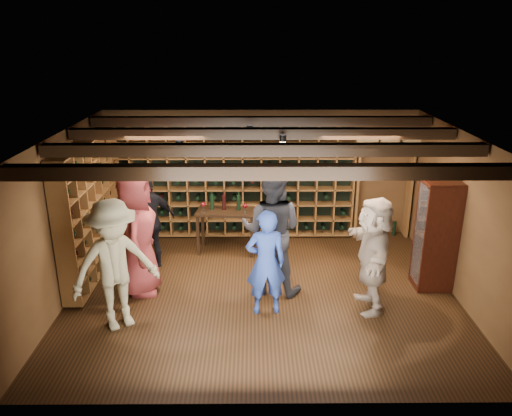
{
  "coord_description": "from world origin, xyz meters",
  "views": [
    {
      "loc": [
        -0.16,
        -6.99,
        3.91
      ],
      "look_at": [
        -0.1,
        0.2,
        1.35
      ],
      "focal_mm": 35.0,
      "sensor_mm": 36.0,
      "label": 1
    }
  ],
  "objects_px": {
    "guest_red_floral": "(137,234)",
    "man_blue_shirt": "(266,263)",
    "display_cabinet": "(435,237)",
    "guest_beige": "(373,254)",
    "man_grey_suit": "(272,231)",
    "tasting_table": "(226,215)",
    "guest_woman_black": "(149,222)",
    "guest_khaki": "(115,265)"
  },
  "relations": [
    {
      "from": "guest_beige",
      "to": "tasting_table",
      "type": "height_order",
      "value": "guest_beige"
    },
    {
      "from": "guest_beige",
      "to": "man_grey_suit",
      "type": "bearing_deg",
      "value": -110.01
    },
    {
      "from": "man_blue_shirt",
      "to": "guest_beige",
      "type": "distance_m",
      "value": 1.56
    },
    {
      "from": "display_cabinet",
      "to": "guest_woman_black",
      "type": "xyz_separation_m",
      "value": [
        -4.64,
        0.73,
        -0.02
      ]
    },
    {
      "from": "guest_beige",
      "to": "tasting_table",
      "type": "distance_m",
      "value": 3.01
    },
    {
      "from": "guest_woman_black",
      "to": "guest_beige",
      "type": "height_order",
      "value": "guest_beige"
    },
    {
      "from": "man_blue_shirt",
      "to": "man_grey_suit",
      "type": "xyz_separation_m",
      "value": [
        0.1,
        0.67,
        0.22
      ]
    },
    {
      "from": "guest_red_floral",
      "to": "tasting_table",
      "type": "bearing_deg",
      "value": -44.14
    },
    {
      "from": "man_grey_suit",
      "to": "guest_khaki",
      "type": "bearing_deg",
      "value": 40.74
    },
    {
      "from": "man_grey_suit",
      "to": "guest_red_floral",
      "type": "height_order",
      "value": "man_grey_suit"
    },
    {
      "from": "man_grey_suit",
      "to": "tasting_table",
      "type": "xyz_separation_m",
      "value": [
        -0.78,
        1.47,
        -0.29
      ]
    },
    {
      "from": "man_blue_shirt",
      "to": "guest_red_floral",
      "type": "xyz_separation_m",
      "value": [
        -1.95,
        0.63,
        0.19
      ]
    },
    {
      "from": "man_grey_suit",
      "to": "guest_khaki",
      "type": "xyz_separation_m",
      "value": [
        -2.15,
        -1.02,
        -0.08
      ]
    },
    {
      "from": "display_cabinet",
      "to": "guest_beige",
      "type": "height_order",
      "value": "display_cabinet"
    },
    {
      "from": "man_blue_shirt",
      "to": "man_grey_suit",
      "type": "bearing_deg",
      "value": -105.52
    },
    {
      "from": "guest_red_floral",
      "to": "guest_beige",
      "type": "height_order",
      "value": "guest_red_floral"
    },
    {
      "from": "guest_beige",
      "to": "man_blue_shirt",
      "type": "bearing_deg",
      "value": -84.66
    },
    {
      "from": "guest_woman_black",
      "to": "tasting_table",
      "type": "distance_m",
      "value": 1.44
    },
    {
      "from": "man_grey_suit",
      "to": "tasting_table",
      "type": "height_order",
      "value": "man_grey_suit"
    },
    {
      "from": "display_cabinet",
      "to": "guest_beige",
      "type": "relative_size",
      "value": 1.01
    },
    {
      "from": "display_cabinet",
      "to": "guest_khaki",
      "type": "bearing_deg",
      "value": -166.8
    },
    {
      "from": "guest_khaki",
      "to": "display_cabinet",
      "type": "bearing_deg",
      "value": -19.31
    },
    {
      "from": "display_cabinet",
      "to": "guest_woman_black",
      "type": "height_order",
      "value": "display_cabinet"
    },
    {
      "from": "man_blue_shirt",
      "to": "man_grey_suit",
      "type": "relative_size",
      "value": 0.79
    },
    {
      "from": "guest_woman_black",
      "to": "guest_khaki",
      "type": "distance_m",
      "value": 1.84
    },
    {
      "from": "guest_red_floral",
      "to": "guest_woman_black",
      "type": "relative_size",
      "value": 1.17
    },
    {
      "from": "guest_khaki",
      "to": "guest_woman_black",
      "type": "bearing_deg",
      "value": 54.5
    },
    {
      "from": "guest_red_floral",
      "to": "guest_woman_black",
      "type": "xyz_separation_m",
      "value": [
        -0.0,
        0.86,
        -0.15
      ]
    },
    {
      "from": "guest_woman_black",
      "to": "guest_khaki",
      "type": "relative_size",
      "value": 0.9
    },
    {
      "from": "display_cabinet",
      "to": "man_blue_shirt",
      "type": "bearing_deg",
      "value": -164.13
    },
    {
      "from": "guest_red_floral",
      "to": "display_cabinet",
      "type": "bearing_deg",
      "value": -92.41
    },
    {
      "from": "display_cabinet",
      "to": "guest_beige",
      "type": "distance_m",
      "value": 1.3
    },
    {
      "from": "man_grey_suit",
      "to": "man_blue_shirt",
      "type": "bearing_deg",
      "value": 96.58
    },
    {
      "from": "guest_khaki",
      "to": "guest_beige",
      "type": "bearing_deg",
      "value": -25.14
    },
    {
      "from": "man_grey_suit",
      "to": "guest_beige",
      "type": "height_order",
      "value": "man_grey_suit"
    },
    {
      "from": "guest_red_floral",
      "to": "guest_beige",
      "type": "xyz_separation_m",
      "value": [
        3.5,
        -0.51,
        -0.12
      ]
    },
    {
      "from": "display_cabinet",
      "to": "guest_khaki",
      "type": "relative_size",
      "value": 0.94
    },
    {
      "from": "man_grey_suit",
      "to": "guest_red_floral",
      "type": "distance_m",
      "value": 2.05
    },
    {
      "from": "guest_red_floral",
      "to": "man_blue_shirt",
      "type": "bearing_deg",
      "value": -111.93
    },
    {
      "from": "guest_woman_black",
      "to": "guest_beige",
      "type": "xyz_separation_m",
      "value": [
        3.51,
        -1.37,
        0.03
      ]
    },
    {
      "from": "guest_red_floral",
      "to": "guest_beige",
      "type": "distance_m",
      "value": 3.54
    },
    {
      "from": "guest_woman_black",
      "to": "tasting_table",
      "type": "height_order",
      "value": "guest_woman_black"
    }
  ]
}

